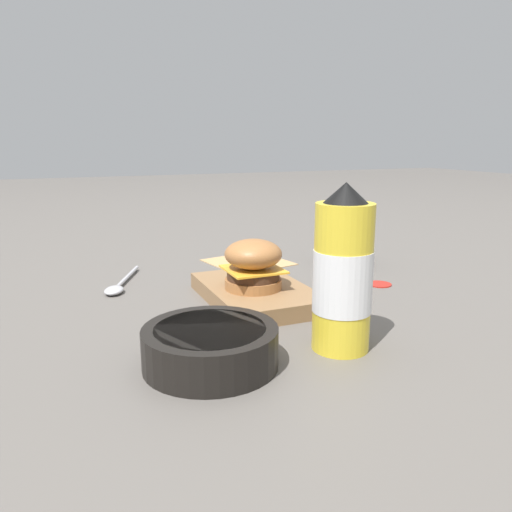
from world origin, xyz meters
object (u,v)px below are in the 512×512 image
object	(u,v)px
burger	(253,264)
spoon	(118,286)
serving_board	(256,293)
side_bowl	(210,346)
ketchup_bottle	(343,275)
fries_basket	(343,244)

from	to	relation	value
burger	spoon	distance (m)	0.26
serving_board	spoon	bearing A→B (deg)	52.53
side_bowl	spoon	size ratio (longest dim) A/B	0.92
serving_board	ketchup_bottle	distance (m)	0.23
ketchup_bottle	fries_basket	size ratio (longest dim) A/B	1.47
burger	ketchup_bottle	distance (m)	0.21
serving_board	side_bowl	world-z (taller)	side_bowl
fries_basket	spoon	world-z (taller)	fries_basket
burger	spoon	world-z (taller)	burger
ketchup_bottle	spoon	world-z (taller)	ketchup_bottle
serving_board	ketchup_bottle	world-z (taller)	ketchup_bottle
side_bowl	spoon	xyz separation A→B (m)	(0.36, 0.06, -0.02)
fries_basket	spoon	size ratio (longest dim) A/B	0.83
ketchup_bottle	fries_basket	world-z (taller)	ketchup_bottle
burger	fries_basket	xyz separation A→B (m)	(0.16, -0.27, -0.02)
serving_board	ketchup_bottle	bearing A→B (deg)	-173.49
burger	ketchup_bottle	size ratio (longest dim) A/B	0.43
side_bowl	spoon	bearing A→B (deg)	9.20
fries_basket	side_bowl	xyz separation A→B (m)	(-0.35, 0.40, -0.02)
fries_basket	burger	bearing A→B (deg)	120.10
spoon	side_bowl	bearing A→B (deg)	33.19
fries_basket	ketchup_bottle	bearing A→B (deg)	147.01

